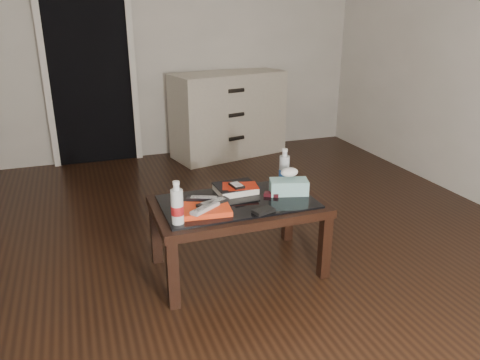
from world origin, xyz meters
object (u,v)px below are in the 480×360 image
object	(u,v)px
dresser	(228,115)
textbook	(236,188)
water_bottle_right	(284,167)
water_bottle_left	(177,202)
tissue_box	(289,187)
coffee_table	(238,211)

from	to	relation	value
dresser	textbook	size ratio (longest dim) A/B	5.13
dresser	water_bottle_right	bearing A→B (deg)	-111.76
water_bottle_left	tissue_box	xyz separation A→B (m)	(0.74, 0.18, -0.07)
textbook	water_bottle_left	xyz separation A→B (m)	(-0.44, -0.32, 0.10)
coffee_table	tissue_box	xyz separation A→B (m)	(0.34, 0.00, 0.11)
dresser	water_bottle_right	world-z (taller)	dresser
water_bottle_left	dresser	bearing A→B (deg)	66.07
textbook	tissue_box	world-z (taller)	tissue_box
water_bottle_left	tissue_box	bearing A→B (deg)	14.02
dresser	tissue_box	size ratio (longest dim) A/B	5.57
coffee_table	tissue_box	bearing A→B (deg)	0.50
textbook	tissue_box	size ratio (longest dim) A/B	1.09
dresser	coffee_table	bearing A→B (deg)	-119.98
dresser	textbook	bearing A→B (deg)	-120.14
dresser	water_bottle_left	distance (m)	2.75
textbook	water_bottle_right	bearing A→B (deg)	2.20
water_bottle_right	tissue_box	distance (m)	0.18
dresser	tissue_box	distance (m)	2.36
water_bottle_left	water_bottle_right	world-z (taller)	same
coffee_table	water_bottle_right	size ratio (longest dim) A/B	4.20
dresser	tissue_box	world-z (taller)	dresser
water_bottle_right	tissue_box	size ratio (longest dim) A/B	1.03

